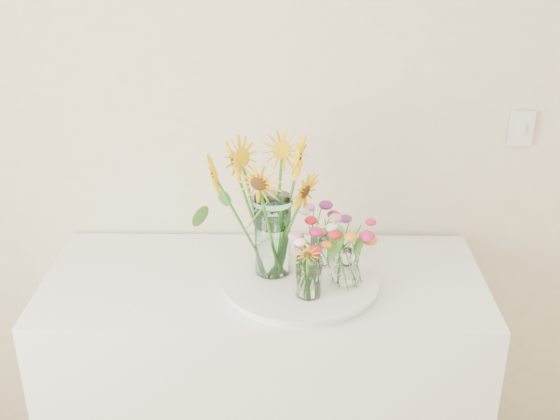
% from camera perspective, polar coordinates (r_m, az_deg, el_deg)
% --- Properties ---
extents(counter, '(1.40, 0.60, 0.90)m').
position_cam_1_polar(counter, '(2.50, -1.21, -14.41)').
color(counter, white).
rests_on(counter, ground_plane).
extents(tray, '(0.47, 0.47, 0.02)m').
position_cam_1_polar(tray, '(2.19, 1.64, -5.93)').
color(tray, white).
rests_on(tray, counter).
extents(mason_jar, '(0.14, 0.14, 0.26)m').
position_cam_1_polar(mason_jar, '(2.16, -0.60, -2.08)').
color(mason_jar, '#BFF4EB').
rests_on(mason_jar, tray).
extents(sunflower_bouquet, '(0.64, 0.64, 0.46)m').
position_cam_1_polar(sunflower_bouquet, '(2.11, -0.62, 0.34)').
color(sunflower_bouquet, '#F1B505').
rests_on(sunflower_bouquet, tray).
extents(small_vase_a, '(0.10, 0.10, 0.13)m').
position_cam_1_polar(small_vase_a, '(2.07, 2.35, -5.50)').
color(small_vase_a, white).
rests_on(small_vase_a, tray).
extents(wildflower_posy_a, '(0.19, 0.19, 0.22)m').
position_cam_1_polar(wildflower_posy_a, '(2.05, 2.37, -4.41)').
color(wildflower_posy_a, orange).
rests_on(wildflower_posy_a, tray).
extents(small_vase_b, '(0.11, 0.11, 0.12)m').
position_cam_1_polar(small_vase_b, '(2.14, 5.44, -4.61)').
color(small_vase_b, white).
rests_on(small_vase_b, tray).
extents(wildflower_posy_b, '(0.23, 0.23, 0.21)m').
position_cam_1_polar(wildflower_posy_b, '(2.12, 5.49, -3.55)').
color(wildflower_posy_b, orange).
rests_on(wildflower_posy_b, tray).
extents(small_vase_c, '(0.08, 0.08, 0.11)m').
position_cam_1_polar(small_vase_c, '(2.25, 3.28, -3.15)').
color(small_vase_c, white).
rests_on(small_vase_c, tray).
extents(wildflower_posy_c, '(0.20, 0.20, 0.20)m').
position_cam_1_polar(wildflower_posy_c, '(2.23, 3.31, -2.13)').
color(wildflower_posy_c, orange).
rests_on(wildflower_posy_c, tray).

